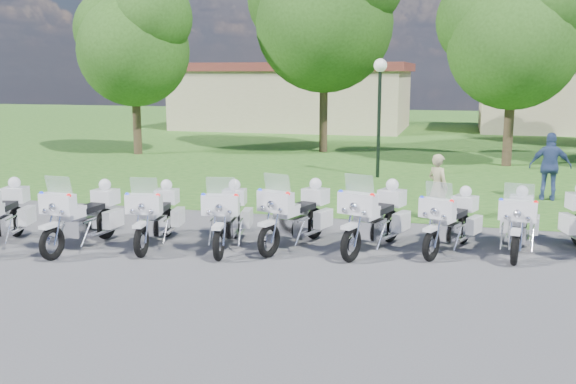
% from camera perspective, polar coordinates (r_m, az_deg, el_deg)
% --- Properties ---
extents(ground, '(100.00, 100.00, 0.00)m').
position_cam_1_polar(ground, '(13.25, -5.17, -4.77)').
color(ground, '#535358').
rests_on(ground, ground).
extents(grass_lawn, '(100.00, 48.00, 0.01)m').
position_cam_1_polar(grass_lawn, '(39.38, 8.65, 5.33)').
color(grass_lawn, '#28601E').
rests_on(grass_lawn, ground).
extents(motorcycle_0, '(1.14, 2.32, 1.59)m').
position_cam_1_polar(motorcycle_0, '(14.35, -24.19, -1.75)').
color(motorcycle_0, black).
rests_on(motorcycle_0, ground).
extents(motorcycle_1, '(0.88, 2.35, 1.58)m').
position_cam_1_polar(motorcycle_1, '(13.58, -17.67, -1.99)').
color(motorcycle_1, black).
rests_on(motorcycle_1, ground).
extents(motorcycle_2, '(0.94, 2.26, 1.52)m').
position_cam_1_polar(motorcycle_2, '(13.41, -11.60, -1.96)').
color(motorcycle_2, black).
rests_on(motorcycle_2, ground).
extents(motorcycle_3, '(1.00, 2.31, 1.56)m').
position_cam_1_polar(motorcycle_3, '(13.01, -5.33, -2.10)').
color(motorcycle_3, black).
rests_on(motorcycle_3, ground).
extents(motorcycle_4, '(1.24, 2.30, 1.60)m').
position_cam_1_polar(motorcycle_4, '(13.03, 0.77, -1.97)').
color(motorcycle_4, black).
rests_on(motorcycle_4, ground).
extents(motorcycle_5, '(1.28, 2.35, 1.63)m').
position_cam_1_polar(motorcycle_5, '(12.85, 7.77, -2.17)').
color(motorcycle_5, black).
rests_on(motorcycle_5, ground).
extents(motorcycle_6, '(1.23, 2.10, 1.48)m').
position_cam_1_polar(motorcycle_6, '(13.10, 14.31, -2.44)').
color(motorcycle_6, black).
rests_on(motorcycle_6, ground).
extents(motorcycle_7, '(0.90, 2.22, 1.50)m').
position_cam_1_polar(motorcycle_7, '(13.36, 19.83, -2.47)').
color(motorcycle_7, black).
rests_on(motorcycle_7, ground).
extents(lamp_post, '(0.44, 0.44, 3.96)m').
position_cam_1_polar(lamp_post, '(21.69, 8.16, 9.15)').
color(lamp_post, black).
rests_on(lamp_post, ground).
extents(tree_0, '(5.54, 4.72, 7.38)m').
position_cam_1_polar(tree_0, '(28.70, -13.63, 13.02)').
color(tree_0, '#38281C').
rests_on(tree_0, ground).
extents(tree_1, '(7.02, 5.99, 9.35)m').
position_cam_1_polar(tree_1, '(28.93, 3.17, 15.87)').
color(tree_1, '#38281C').
rests_on(tree_1, ground).
extents(tree_2, '(5.67, 4.84, 7.56)m').
position_cam_1_polar(tree_2, '(25.71, 19.39, 13.32)').
color(tree_2, '#38281C').
rests_on(tree_2, ground).
extents(building_west, '(14.56, 8.32, 4.10)m').
position_cam_1_polar(building_west, '(41.35, 0.52, 8.55)').
color(building_west, tan).
rests_on(building_west, ground).
extents(building_east, '(11.44, 7.28, 4.10)m').
position_cam_1_polar(building_east, '(42.50, 24.26, 7.69)').
color(building_east, tan).
rests_on(building_east, ground).
extents(bystander_a, '(0.69, 0.67, 1.60)m').
position_cam_1_polar(bystander_a, '(15.71, 13.16, 0.39)').
color(bystander_a, tan).
rests_on(bystander_a, ground).
extents(bystander_c, '(1.12, 0.52, 1.88)m').
position_cam_1_polar(bystander_c, '(19.12, 22.28, 2.08)').
color(bystander_c, '#33477C').
rests_on(bystander_c, ground).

